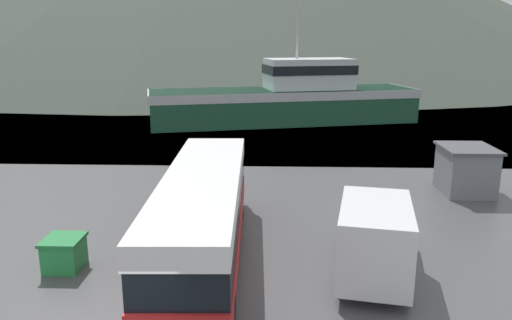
{
  "coord_description": "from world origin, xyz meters",
  "views": [
    {
      "loc": [
        3.39,
        -10.22,
        7.65
      ],
      "look_at": [
        2.53,
        12.3,
        2.0
      ],
      "focal_mm": 35.0,
      "sensor_mm": 36.0,
      "label": 1
    }
  ],
  "objects": [
    {
      "name": "tour_bus",
      "position": [
        0.95,
        5.92,
        1.76
      ],
      "size": [
        2.96,
        12.07,
        3.1
      ],
      "rotation": [
        0.0,
        0.0,
        0.04
      ],
      "color": "red",
      "rests_on": "ground"
    },
    {
      "name": "fishing_boat",
      "position": [
        4.5,
        34.63,
        2.18
      ],
      "size": [
        24.48,
        11.68,
        10.73
      ],
      "rotation": [
        0.0,
        0.0,
        1.82
      ],
      "color": "#1E5138",
      "rests_on": "water_surface"
    },
    {
      "name": "storage_bin",
      "position": [
        -3.64,
        4.98,
        0.56
      ],
      "size": [
        1.25,
        1.32,
        1.09
      ],
      "color": "green",
      "rests_on": "ground"
    },
    {
      "name": "dock_kiosk",
      "position": [
        12.86,
        13.97,
        1.18
      ],
      "size": [
        2.49,
        2.95,
        2.34
      ],
      "color": "slate",
      "rests_on": "ground"
    },
    {
      "name": "water_surface",
      "position": [
        0.0,
        138.69,
        0.0
      ],
      "size": [
        240.0,
        240.0,
        0.0
      ],
      "primitive_type": "plane",
      "color": "#475B6B",
      "rests_on": "ground"
    },
    {
      "name": "delivery_van",
      "position": [
        6.64,
        4.94,
        1.34
      ],
      "size": [
        3.13,
        5.81,
        2.56
      ],
      "rotation": [
        0.0,
        0.0,
        -0.18
      ],
      "color": "silver",
      "rests_on": "ground"
    }
  ]
}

